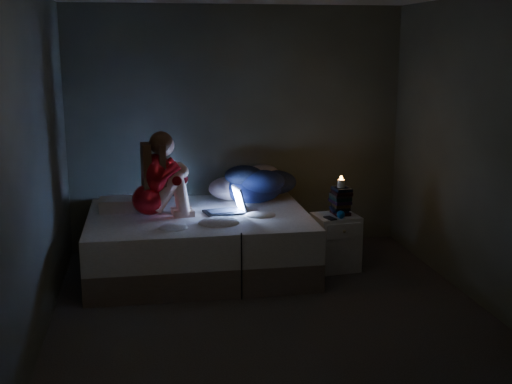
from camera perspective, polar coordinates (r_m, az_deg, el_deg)
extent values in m
cube|color=#282422|center=(5.59, 1.24, -10.40)|extent=(3.60, 3.80, 0.02)
cube|color=#3F4334|center=(7.08, -1.65, 5.53)|extent=(3.60, 0.02, 2.60)
cube|color=#3F4334|center=(3.40, 7.45, -2.43)|extent=(3.60, 0.02, 2.60)
cube|color=#3F4334|center=(5.19, -18.72, 2.23)|extent=(0.02, 3.80, 2.60)
cube|color=#3F4334|center=(5.84, 19.07, 3.30)|extent=(0.02, 3.80, 2.60)
cube|color=white|center=(6.59, -11.65, -1.07)|extent=(0.43, 0.30, 0.12)
cube|color=beige|center=(6.54, 6.95, -4.36)|extent=(0.46, 0.42, 0.55)
cylinder|color=beige|center=(6.44, 7.44, 0.67)|extent=(0.07, 0.07, 0.08)
cube|color=black|center=(6.33, 6.34, -2.26)|extent=(0.09, 0.15, 0.01)
sphere|color=#0B4B8C|center=(6.32, 7.27, -1.98)|extent=(0.08, 0.08, 0.08)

